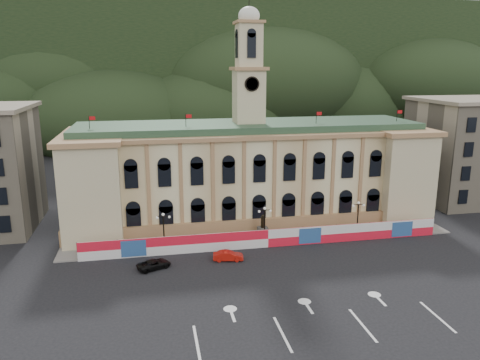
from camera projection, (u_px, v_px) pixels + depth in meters
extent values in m
plane|color=black|center=(303.00, 299.00, 50.00)|extent=(260.00, 260.00, 0.00)
cube|color=black|center=(189.00, 71.00, 168.53)|extent=(230.00, 70.00, 44.00)
cube|color=#595651|center=(300.00, 47.00, 154.12)|extent=(22.00, 8.00, 14.00)
cube|color=#595651|center=(32.00, 59.00, 137.62)|extent=(16.00, 7.00, 10.00)
cube|color=beige|center=(248.00, 176.00, 74.99)|extent=(55.00, 15.00, 14.00)
cube|color=#A47A50|center=(259.00, 226.00, 68.95)|extent=(56.00, 0.80, 2.40)
cube|color=#A47A50|center=(249.00, 131.00, 73.23)|extent=(56.20, 16.20, 0.60)
cube|color=#2E4E35|center=(249.00, 126.00, 73.07)|extent=(53.00, 13.00, 1.20)
cube|color=beige|center=(96.00, 185.00, 69.63)|extent=(8.00, 17.00, 14.00)
cube|color=beige|center=(386.00, 171.00, 78.44)|extent=(8.00, 17.00, 14.00)
cube|color=beige|center=(249.00, 97.00, 71.96)|extent=(4.40, 4.40, 8.00)
cube|color=#A47A50|center=(249.00, 69.00, 70.95)|extent=(5.20, 5.20, 0.50)
cube|color=beige|center=(249.00, 46.00, 70.16)|extent=(3.60, 3.60, 6.50)
cube|color=#A47A50|center=(249.00, 22.00, 69.34)|extent=(4.20, 4.20, 0.40)
cylinder|color=black|center=(252.00, 84.00, 69.29)|extent=(2.20, 0.20, 2.20)
ellipsoid|color=white|center=(249.00, 16.00, 69.12)|extent=(3.20, 3.20, 2.72)
cube|color=tan|center=(475.00, 151.00, 85.42)|extent=(20.00, 16.00, 18.00)
cube|color=red|center=(268.00, 238.00, 63.99)|extent=(50.00, 0.25, 2.50)
cube|color=#2A518C|center=(134.00, 249.00, 60.48)|extent=(3.20, 0.05, 2.20)
cube|color=#2A518C|center=(310.00, 236.00, 64.98)|extent=(3.20, 0.05, 2.20)
cube|color=#2A518C|center=(402.00, 229.00, 67.60)|extent=(3.20, 0.05, 2.20)
cube|color=slate|center=(263.00, 239.00, 66.89)|extent=(56.00, 5.50, 0.16)
cube|color=#595651|center=(263.00, 233.00, 66.93)|extent=(1.40, 1.40, 1.80)
cylinder|color=black|center=(263.00, 222.00, 66.52)|extent=(0.60, 0.60, 1.60)
sphere|color=black|center=(263.00, 216.00, 66.31)|extent=(0.44, 0.44, 0.44)
cylinder|color=black|center=(164.00, 248.00, 63.54)|extent=(0.44, 0.44, 0.30)
cylinder|color=black|center=(164.00, 232.00, 62.99)|extent=(0.18, 0.18, 4.80)
cube|color=black|center=(163.00, 216.00, 62.44)|extent=(1.60, 0.08, 0.08)
sphere|color=silver|center=(157.00, 218.00, 62.33)|extent=(0.36, 0.36, 0.36)
sphere|color=silver|center=(169.00, 217.00, 62.63)|extent=(0.36, 0.36, 0.36)
sphere|color=silver|center=(163.00, 214.00, 62.38)|extent=(0.40, 0.40, 0.40)
cylinder|color=black|center=(264.00, 241.00, 66.16)|extent=(0.44, 0.44, 0.30)
cylinder|color=black|center=(265.00, 226.00, 65.62)|extent=(0.18, 0.18, 4.80)
cube|color=black|center=(265.00, 210.00, 65.06)|extent=(1.60, 0.08, 0.08)
sphere|color=silver|center=(259.00, 211.00, 64.95)|extent=(0.36, 0.36, 0.36)
sphere|color=silver|center=(270.00, 211.00, 65.25)|extent=(0.36, 0.36, 0.36)
sphere|color=silver|center=(265.00, 208.00, 65.00)|extent=(0.40, 0.40, 0.40)
cylinder|color=black|center=(357.00, 234.00, 68.78)|extent=(0.44, 0.44, 0.30)
cylinder|color=black|center=(358.00, 220.00, 68.24)|extent=(0.18, 0.18, 4.80)
cube|color=black|center=(359.00, 204.00, 67.69)|extent=(1.60, 0.08, 0.08)
sphere|color=silver|center=(353.00, 206.00, 67.57)|extent=(0.36, 0.36, 0.36)
sphere|color=silver|center=(364.00, 205.00, 67.87)|extent=(0.36, 0.36, 0.36)
sphere|color=silver|center=(359.00, 203.00, 67.63)|extent=(0.40, 0.40, 0.40)
imported|color=#B6160D|center=(228.00, 256.00, 59.74)|extent=(2.55, 4.27, 1.27)
imported|color=black|center=(154.00, 264.00, 57.38)|extent=(5.02, 5.61, 1.16)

